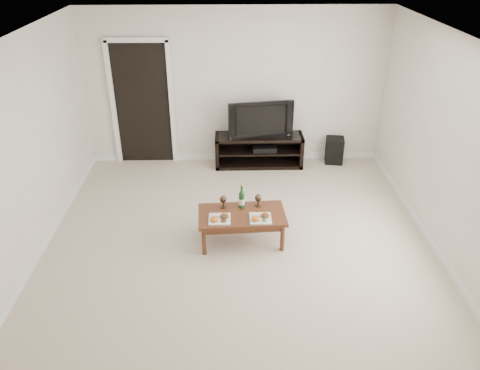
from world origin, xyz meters
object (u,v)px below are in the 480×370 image
subwoofer (334,150)px  coffee_table (242,227)px  television (260,118)px  media_console (259,150)px

subwoofer → coffee_table: 2.90m
television → coffee_table: 2.39m
subwoofer → television: bearing=-168.3°
media_console → coffee_table: bearing=-99.0°
television → subwoofer: television is taller
television → subwoofer: size_ratio=2.44×
subwoofer → coffee_table: subwoofer is taller
television → subwoofer: 1.47m
media_console → television: 0.59m
coffee_table → television: bearing=81.0°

